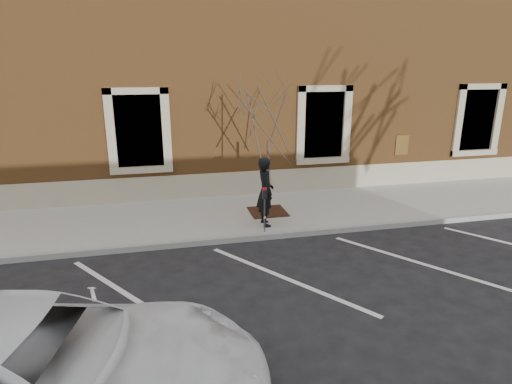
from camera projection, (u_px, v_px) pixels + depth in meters
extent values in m
plane|color=#28282B|center=(261.00, 239.00, 11.11)|extent=(120.00, 120.00, 0.00)
cube|color=#BBB8B0|center=(247.00, 214.00, 12.72)|extent=(40.00, 3.50, 0.15)
cube|color=#9E9E99|center=(262.00, 237.00, 11.04)|extent=(40.00, 0.12, 0.15)
cube|color=brown|center=(216.00, 74.00, 17.20)|extent=(40.00, 8.50, 8.00)
cube|color=tan|center=(236.00, 183.00, 14.25)|extent=(40.00, 0.06, 0.80)
cube|color=black|center=(139.00, 130.00, 13.18)|extent=(1.40, 0.30, 2.20)
cube|color=tan|center=(142.00, 169.00, 13.37)|extent=(1.90, 0.20, 0.20)
cube|color=black|center=(322.00, 124.00, 14.47)|extent=(1.40, 0.30, 2.20)
cube|color=tan|center=(322.00, 160.00, 14.66)|extent=(1.90, 0.20, 0.20)
cube|color=black|center=(475.00, 120.00, 15.77)|extent=(1.40, 0.30, 2.20)
cube|color=tan|center=(473.00, 152.00, 15.95)|extent=(1.90, 0.20, 0.20)
imported|color=black|center=(265.00, 192.00, 11.42)|extent=(0.48, 0.70, 1.87)
cylinder|color=#595B60|center=(265.00, 215.00, 11.07)|extent=(0.04, 0.04, 0.90)
cube|color=black|center=(265.00, 194.00, 10.91)|extent=(0.11, 0.08, 0.24)
cube|color=red|center=(265.00, 189.00, 10.87)|extent=(0.10, 0.08, 0.05)
cube|color=white|center=(265.00, 217.00, 11.05)|extent=(0.05, 0.00, 0.06)
cube|color=#3C2013|center=(268.00, 212.00, 12.68)|extent=(1.06, 1.06, 0.03)
cylinder|color=#4C372E|center=(268.00, 177.00, 12.38)|extent=(0.09, 0.09, 2.13)
imported|color=white|center=(27.00, 375.00, 5.08)|extent=(6.29, 3.90, 1.62)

